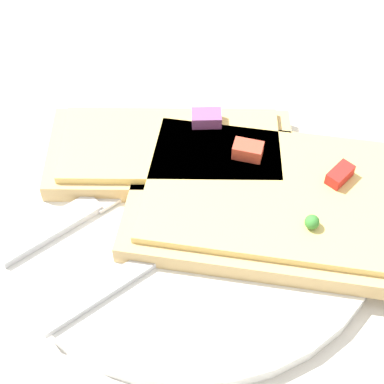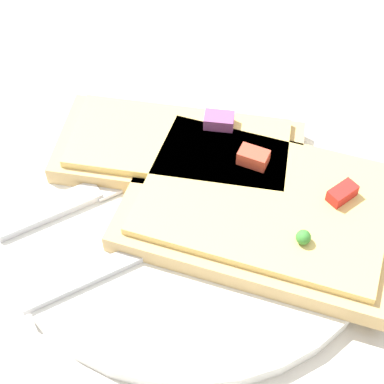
# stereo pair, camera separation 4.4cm
# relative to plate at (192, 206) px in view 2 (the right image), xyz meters

# --- Properties ---
(ground_plane) EXTENTS (4.00, 4.00, 0.00)m
(ground_plane) POSITION_rel_plate_xyz_m (0.00, 0.00, -0.01)
(ground_plane) COLOR beige
(plate) EXTENTS (0.26, 0.26, 0.01)m
(plate) POSITION_rel_plate_xyz_m (0.00, 0.00, 0.00)
(plate) COLOR white
(plate) RESTS_ON ground
(fork) EXTENTS (0.04, 0.21, 0.01)m
(fork) POSITION_rel_plate_xyz_m (0.02, -0.02, 0.01)
(fork) COLOR silver
(fork) RESTS_ON plate
(knife) EXTENTS (0.04, 0.20, 0.01)m
(knife) POSITION_rel_plate_xyz_m (-0.03, -0.05, 0.01)
(knife) COLOR silver
(knife) RESTS_ON plate
(pizza_slice_main) EXTENTS (0.21, 0.22, 0.03)m
(pizza_slice_main) POSITION_rel_plate_xyz_m (0.03, 0.04, 0.02)
(pizza_slice_main) COLOR tan
(pizza_slice_main) RESTS_ON plate
(pizza_slice_corner) EXTENTS (0.16, 0.19, 0.03)m
(pizza_slice_corner) POSITION_rel_plate_xyz_m (-0.04, 0.01, 0.02)
(pizza_slice_corner) COLOR tan
(pizza_slice_corner) RESTS_ON plate
(crumb_scatter) EXTENTS (0.05, 0.02, 0.01)m
(crumb_scatter) POSITION_rel_plate_xyz_m (-0.02, 0.04, 0.01)
(crumb_scatter) COLOR tan
(crumb_scatter) RESTS_ON plate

